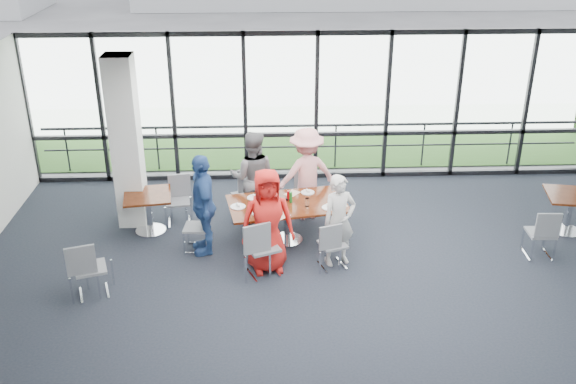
{
  "coord_description": "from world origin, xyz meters",
  "views": [
    {
      "loc": [
        -1.14,
        -7.96,
        5.65
      ],
      "look_at": [
        -0.73,
        1.85,
        1.1
      ],
      "focal_mm": 40.0,
      "sensor_mm": 36.0,
      "label": 1
    }
  ],
  "objects_px": {
    "diner_far_right": "(306,174)",
    "chair_main_nr": "(333,244)",
    "diner_far_left": "(253,177)",
    "diner_end": "(203,204)",
    "diner_near_left": "(267,221)",
    "chair_main_nl": "(263,247)",
    "chair_main_fl": "(245,196)",
    "main_table": "(287,209)",
    "chair_main_end": "(197,227)",
    "chair_spare_lb": "(178,202)",
    "side_table_left": "(148,201)",
    "chair_main_fr": "(305,193)",
    "chair_spare_r": "(540,233)",
    "diner_near_right": "(339,221)",
    "structural_column": "(126,143)",
    "side_table_right": "(571,200)",
    "chair_spare_la": "(91,268)"
  },
  "relations": [
    {
      "from": "diner_near_left",
      "to": "diner_end",
      "type": "height_order",
      "value": "diner_end"
    },
    {
      "from": "diner_near_left",
      "to": "diner_far_left",
      "type": "xyz_separation_m",
      "value": [
        -0.25,
        1.78,
        0.0
      ]
    },
    {
      "from": "diner_far_right",
      "to": "chair_main_fl",
      "type": "height_order",
      "value": "diner_far_right"
    },
    {
      "from": "side_table_left",
      "to": "chair_main_fr",
      "type": "distance_m",
      "value": 2.99
    },
    {
      "from": "diner_near_left",
      "to": "diner_far_right",
      "type": "height_order",
      "value": "diner_far_right"
    },
    {
      "from": "main_table",
      "to": "diner_far_left",
      "type": "relative_size",
      "value": 1.24
    },
    {
      "from": "chair_main_fl",
      "to": "chair_spare_r",
      "type": "relative_size",
      "value": 1.03
    },
    {
      "from": "side_table_right",
      "to": "chair_main_fr",
      "type": "height_order",
      "value": "chair_main_fr"
    },
    {
      "from": "side_table_right",
      "to": "diner_end",
      "type": "relative_size",
      "value": 0.56
    },
    {
      "from": "diner_end",
      "to": "chair_main_end",
      "type": "height_order",
      "value": "diner_end"
    },
    {
      "from": "chair_spare_lb",
      "to": "chair_main_nl",
      "type": "bearing_deg",
      "value": 122.97
    },
    {
      "from": "side_table_right",
      "to": "diner_far_left",
      "type": "relative_size",
      "value": 0.57
    },
    {
      "from": "chair_main_nl",
      "to": "chair_main_end",
      "type": "distance_m",
      "value": 1.43
    },
    {
      "from": "diner_far_right",
      "to": "chair_main_nr",
      "type": "distance_m",
      "value": 1.94
    },
    {
      "from": "diner_near_right",
      "to": "chair_spare_la",
      "type": "bearing_deg",
      "value": 171.23
    },
    {
      "from": "structural_column",
      "to": "diner_near_right",
      "type": "relative_size",
      "value": 2.01
    },
    {
      "from": "diner_end",
      "to": "diner_near_left",
      "type": "bearing_deg",
      "value": 48.73
    },
    {
      "from": "side_table_left",
      "to": "chair_spare_lb",
      "type": "distance_m",
      "value": 0.62
    },
    {
      "from": "diner_far_right",
      "to": "chair_main_fr",
      "type": "relative_size",
      "value": 2.17
    },
    {
      "from": "chair_main_nr",
      "to": "chair_main_fl",
      "type": "height_order",
      "value": "chair_main_fl"
    },
    {
      "from": "chair_main_fr",
      "to": "diner_far_right",
      "type": "bearing_deg",
      "value": 95.88
    },
    {
      "from": "diner_far_left",
      "to": "diner_end",
      "type": "height_order",
      "value": "diner_end"
    },
    {
      "from": "chair_main_end",
      "to": "chair_spare_r",
      "type": "relative_size",
      "value": 0.97
    },
    {
      "from": "diner_near_right",
      "to": "chair_main_nr",
      "type": "relative_size",
      "value": 1.89
    },
    {
      "from": "side_table_right",
      "to": "diner_near_right",
      "type": "xyz_separation_m",
      "value": [
        -4.33,
        -0.92,
        0.16
      ]
    },
    {
      "from": "chair_main_fl",
      "to": "chair_spare_r",
      "type": "xyz_separation_m",
      "value": [
        5.04,
        -1.65,
        -0.02
      ]
    },
    {
      "from": "diner_near_left",
      "to": "chair_spare_la",
      "type": "relative_size",
      "value": 1.9
    },
    {
      "from": "structural_column",
      "to": "chair_main_end",
      "type": "height_order",
      "value": "structural_column"
    },
    {
      "from": "main_table",
      "to": "diner_far_left",
      "type": "xyz_separation_m",
      "value": [
        -0.61,
        0.84,
        0.26
      ]
    },
    {
      "from": "diner_near_left",
      "to": "side_table_right",
      "type": "bearing_deg",
      "value": 1.36
    },
    {
      "from": "chair_main_nl",
      "to": "chair_spare_lb",
      "type": "bearing_deg",
      "value": 107.73
    },
    {
      "from": "diner_near_left",
      "to": "chair_main_nl",
      "type": "bearing_deg",
      "value": -127.99
    },
    {
      "from": "side_table_right",
      "to": "diner_end",
      "type": "bearing_deg",
      "value": -176.35
    },
    {
      "from": "side_table_right",
      "to": "chair_spare_la",
      "type": "distance_m",
      "value": 8.41
    },
    {
      "from": "diner_far_left",
      "to": "chair_main_nr",
      "type": "height_order",
      "value": "diner_far_left"
    },
    {
      "from": "structural_column",
      "to": "chair_main_end",
      "type": "bearing_deg",
      "value": -40.17
    },
    {
      "from": "chair_main_end",
      "to": "diner_far_left",
      "type": "bearing_deg",
      "value": 143.32
    },
    {
      "from": "diner_end",
      "to": "chair_spare_lb",
      "type": "height_order",
      "value": "diner_end"
    },
    {
      "from": "chair_spare_la",
      "to": "structural_column",
      "type": "bearing_deg",
      "value": 67.2
    },
    {
      "from": "chair_main_fl",
      "to": "chair_spare_r",
      "type": "bearing_deg",
      "value": 142.83
    },
    {
      "from": "side_table_right",
      "to": "chair_main_end",
      "type": "height_order",
      "value": "chair_main_end"
    },
    {
      "from": "main_table",
      "to": "side_table_left",
      "type": "xyz_separation_m",
      "value": [
        -2.51,
        0.45,
        -0.01
      ]
    },
    {
      "from": "chair_main_end",
      "to": "diner_end",
      "type": "bearing_deg",
      "value": 74.76
    },
    {
      "from": "diner_near_right",
      "to": "chair_main_fl",
      "type": "height_order",
      "value": "diner_near_right"
    },
    {
      "from": "structural_column",
      "to": "chair_spare_la",
      "type": "height_order",
      "value": "structural_column"
    },
    {
      "from": "diner_far_left",
      "to": "chair_main_fr",
      "type": "distance_m",
      "value": 1.15
    },
    {
      "from": "side_table_left",
      "to": "chair_main_nr",
      "type": "xyz_separation_m",
      "value": [
        3.23,
        -1.37,
        -0.21
      ]
    },
    {
      "from": "side_table_left",
      "to": "chair_spare_r",
      "type": "relative_size",
      "value": 1.06
    },
    {
      "from": "chair_main_fr",
      "to": "chair_spare_la",
      "type": "xyz_separation_m",
      "value": [
        -3.47,
        -2.71,
        0.05
      ]
    },
    {
      "from": "diner_far_right",
      "to": "chair_main_fl",
      "type": "xyz_separation_m",
      "value": [
        -1.16,
        -0.0,
        -0.44
      ]
    }
  ]
}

